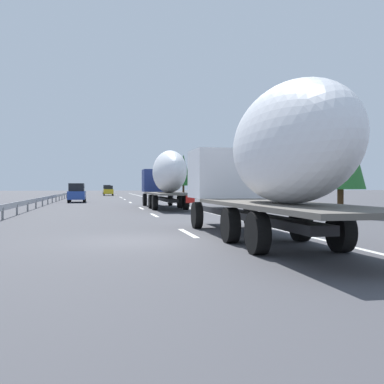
{
  "coord_description": "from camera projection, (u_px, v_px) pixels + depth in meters",
  "views": [
    {
      "loc": [
        -14.18,
        1.25,
        1.66
      ],
      "look_at": [
        15.82,
        -4.68,
        1.28
      ],
      "focal_mm": 43.66,
      "sensor_mm": 36.0,
      "label": 1
    }
  ],
  "objects": [
    {
      "name": "tree_2",
      "position": [
        183.0,
        170.0,
        67.79
      ],
      "size": [
        2.43,
        2.43,
        6.24
      ],
      "color": "#472D19",
      "rests_on": "ground_plane"
    },
    {
      "name": "truck_trailing",
      "position": [
        270.0,
        159.0,
        13.57
      ],
      "size": [
        13.32,
        2.55,
        4.36
      ],
      "color": "silver",
      "rests_on": "ground_plane"
    },
    {
      "name": "lane_stripe_7",
      "position": [
        116.0,
        195.0,
        90.16
      ],
      "size": [
        3.2,
        0.2,
        0.01
      ],
      "primitive_type": "cube",
      "color": "white",
      "rests_on": "ground_plane"
    },
    {
      "name": "lane_stripe_0",
      "position": [
        188.0,
        233.0,
        16.48
      ],
      "size": [
        3.2,
        0.2,
        0.01
      ],
      "primitive_type": "cube",
      "color": "white",
      "rests_on": "ground_plane"
    },
    {
      "name": "lane_stripe_3",
      "position": [
        130.0,
        202.0,
        47.76
      ],
      "size": [
        3.2,
        0.2,
        0.01
      ],
      "primitive_type": "cube",
      "color": "white",
      "rests_on": "ground_plane"
    },
    {
      "name": "lane_stripe_5",
      "position": [
        122.0,
        198.0,
        67.18
      ],
      "size": [
        3.2,
        0.2,
        0.01
      ],
      "primitive_type": "cube",
      "color": "white",
      "rests_on": "ground_plane"
    },
    {
      "name": "car_white_van",
      "position": [
        107.0,
        189.0,
        102.53
      ],
      "size": [
        4.62,
        1.75,
        1.95
      ],
      "color": "white",
      "rests_on": "ground_plane"
    },
    {
      "name": "truck_lead",
      "position": [
        166.0,
        176.0,
        34.69
      ],
      "size": [
        13.9,
        2.55,
        4.2
      ],
      "color": "navy",
      "rests_on": "ground_plane"
    },
    {
      "name": "road_sign",
      "position": [
        174.0,
        181.0,
        51.32
      ],
      "size": [
        0.1,
        0.9,
        3.3
      ],
      "color": "gray",
      "rests_on": "ground_plane"
    },
    {
      "name": "guardrail_median",
      "position": [
        59.0,
        195.0,
        55.19
      ],
      "size": [
        94.0,
        0.1,
        0.76
      ],
      "color": "#9EA0A5",
      "rests_on": "ground_plane"
    },
    {
      "name": "edge_line_right",
      "position": [
        154.0,
        199.0,
        59.38
      ],
      "size": [
        110.0,
        0.2,
        0.01
      ],
      "primitive_type": "cube",
      "color": "white",
      "rests_on": "ground_plane"
    },
    {
      "name": "lane_stripe_1",
      "position": [
        154.0,
        215.0,
        26.67
      ],
      "size": [
        3.2,
        0.2,
        0.01
      ],
      "primitive_type": "cube",
      "color": "white",
      "rests_on": "ground_plane"
    },
    {
      "name": "lane_stripe_8",
      "position": [
        116.0,
        195.0,
        90.83
      ],
      "size": [
        3.2,
        0.2,
        0.01
      ],
      "primitive_type": "cube",
      "color": "white",
      "rests_on": "ground_plane"
    },
    {
      "name": "car_blue_sedan",
      "position": [
        77.0,
        193.0,
        48.24
      ],
      "size": [
        4.53,
        1.74,
        1.96
      ],
      "color": "#28479E",
      "rests_on": "ground_plane"
    },
    {
      "name": "ground_plane",
      "position": [
        111.0,
        201.0,
        53.41
      ],
      "size": [
        260.0,
        260.0,
        0.0
      ],
      "primitive_type": "plane",
      "color": "#424247"
    },
    {
      "name": "lane_stripe_6",
      "position": [
        120.0,
        197.0,
        71.49
      ],
      "size": [
        3.2,
        0.2,
        0.01
      ],
      "primitive_type": "cube",
      "color": "white",
      "rests_on": "ground_plane"
    },
    {
      "name": "car_yellow_coupe",
      "position": [
        108.0,
        190.0,
        83.4
      ],
      "size": [
        4.4,
        1.75,
        1.8
      ],
      "color": "gold",
      "rests_on": "ground_plane"
    },
    {
      "name": "lane_stripe_2",
      "position": [
        141.0,
        208.0,
        35.05
      ],
      "size": [
        3.2,
        0.2,
        0.01
      ],
      "primitive_type": "cube",
      "color": "white",
      "rests_on": "ground_plane"
    },
    {
      "name": "tree_0",
      "position": [
        341.0,
        141.0,
        26.19
      ],
      "size": [
        2.75,
        2.75,
        6.91
      ],
      "color": "#472D19",
      "rests_on": "ground_plane"
    },
    {
      "name": "tree_3",
      "position": [
        168.0,
        174.0,
        88.65
      ],
      "size": [
        3.85,
        3.85,
        6.45
      ],
      "color": "#472D19",
      "rests_on": "ground_plane"
    },
    {
      "name": "lane_stripe_4",
      "position": [
        125.0,
        199.0,
        58.89
      ],
      "size": [
        3.2,
        0.2,
        0.01
      ],
      "primitive_type": "cube",
      "color": "white",
      "rests_on": "ground_plane"
    },
    {
      "name": "tree_1",
      "position": [
        172.0,
        169.0,
        74.45
      ],
      "size": [
        2.78,
        2.78,
        6.95
      ],
      "color": "#472D19",
      "rests_on": "ground_plane"
    }
  ]
}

